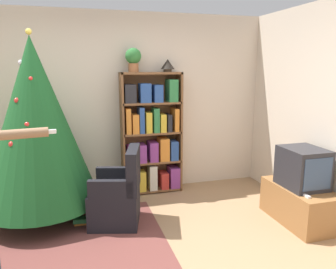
# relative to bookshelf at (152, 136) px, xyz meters

# --- Properties ---
(ground_plane) EXTENTS (14.00, 14.00, 0.00)m
(ground_plane) POSITION_rel_bookshelf_xyz_m (-0.58, -1.77, -0.85)
(ground_plane) COLOR #9E7A56
(wall_back) EXTENTS (8.00, 0.10, 2.60)m
(wall_back) POSITION_rel_bookshelf_xyz_m (-0.58, 0.21, 0.45)
(wall_back) COLOR beige
(wall_back) RESTS_ON ground_plane
(area_rug) EXTENTS (2.06, 2.08, 0.01)m
(area_rug) POSITION_rel_bookshelf_xyz_m (-1.21, -1.42, -0.85)
(area_rug) COLOR brown
(area_rug) RESTS_ON ground_plane
(bookshelf) EXTENTS (0.88, 0.28, 1.76)m
(bookshelf) POSITION_rel_bookshelf_xyz_m (0.00, 0.00, 0.00)
(bookshelf) COLOR brown
(bookshelf) RESTS_ON ground_plane
(tv_stand) EXTENTS (0.50, 0.92, 0.44)m
(tv_stand) POSITION_rel_bookshelf_xyz_m (1.47, -1.45, -0.63)
(tv_stand) COLOR #996638
(tv_stand) RESTS_ON ground_plane
(television) EXTENTS (0.44, 0.51, 0.47)m
(television) POSITION_rel_bookshelf_xyz_m (1.47, -1.45, -0.17)
(television) COLOR #28282D
(television) RESTS_ON tv_stand
(game_remote) EXTENTS (0.04, 0.12, 0.02)m
(game_remote) POSITION_rel_bookshelf_xyz_m (1.32, -1.73, -0.40)
(game_remote) COLOR white
(game_remote) RESTS_ON tv_stand
(christmas_tree) EXTENTS (1.38, 1.38, 2.25)m
(christmas_tree) POSITION_rel_bookshelf_xyz_m (-1.51, -0.53, 0.35)
(christmas_tree) COLOR #4C3323
(christmas_tree) RESTS_ON ground_plane
(armchair) EXTENTS (0.69, 0.69, 0.92)m
(armchair) POSITION_rel_bookshelf_xyz_m (-0.63, -0.89, -0.53)
(armchair) COLOR black
(armchair) RESTS_ON ground_plane
(potted_plant) EXTENTS (0.22, 0.22, 0.33)m
(potted_plant) POSITION_rel_bookshelf_xyz_m (-0.25, 0.01, 1.10)
(potted_plant) COLOR #935B38
(potted_plant) RESTS_ON bookshelf
(table_lamp) EXTENTS (0.20, 0.20, 0.18)m
(table_lamp) POSITION_rel_bookshelf_xyz_m (0.24, 0.01, 1.02)
(table_lamp) COLOR #473828
(table_lamp) RESTS_ON bookshelf
(book_pile_near_tree) EXTENTS (0.20, 0.15, 0.08)m
(book_pile_near_tree) POSITION_rel_bookshelf_xyz_m (-1.06, -0.80, -0.81)
(book_pile_near_tree) COLOR orange
(book_pile_near_tree) RESTS_ON ground_plane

